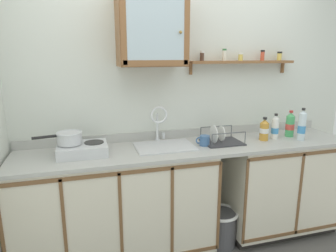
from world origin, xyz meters
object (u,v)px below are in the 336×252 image
mug (204,141)px  saucepan (69,138)px  hot_plate_stove (83,149)px  bottle_opaque_white_1 (275,128)px  sink (164,149)px  bottle_soda_green_3 (290,125)px  wall_cabinet (151,29)px  bottle_water_clear_2 (302,126)px  trash_bin (221,227)px  dish_rack (221,140)px  bottle_juice_amber_0 (264,130)px

mug → saucepan: bearing=177.1°
hot_plate_stove → bottle_opaque_white_1: (1.74, -0.01, 0.06)m
mug → bottle_opaque_white_1: bearing=1.7°
sink → bottle_soda_green_3: sink is taller
sink → saucepan: 0.79m
mug → wall_cabinet: size_ratio=0.21×
mug → hot_plate_stove: bearing=178.0°
bottle_opaque_white_1 → bottle_water_clear_2: (0.21, -0.11, 0.03)m
hot_plate_stove → bottle_opaque_white_1: bottle_opaque_white_1 is taller
hot_plate_stove → trash_bin: bearing=-5.1°
bottle_opaque_white_1 → wall_cabinet: 1.44m
sink → mug: 0.36m
saucepan → mug: size_ratio=2.95×
bottle_opaque_white_1 → dish_rack: bearing=179.0°
dish_rack → trash_bin: size_ratio=0.98×
bottle_juice_amber_0 → mug: (-0.60, -0.01, -0.05)m
bottle_juice_amber_0 → bottle_opaque_white_1: size_ratio=0.90×
hot_plate_stove → bottle_opaque_white_1: size_ratio=1.59×
bottle_opaque_white_1 → mug: bearing=-178.3°
saucepan → bottle_juice_amber_0: 1.72m
bottle_opaque_white_1 → bottle_water_clear_2: 0.23m
trash_bin → dish_rack: bearing=82.0°
mug → wall_cabinet: (-0.43, 0.15, 0.93)m
mug → bottle_water_clear_2: bearing=-5.5°
hot_plate_stove → trash_bin: hot_plate_stove is taller
bottle_water_clear_2 → mug: bearing=174.5°
dish_rack → bottle_soda_green_3: bearing=1.8°
saucepan → bottle_juice_amber_0: bearing=-1.7°
saucepan → dish_rack: size_ratio=1.09×
sink → dish_rack: (0.52, -0.03, 0.05)m
saucepan → bottle_soda_green_3: (2.03, -0.00, -0.03)m
trash_bin → bottle_soda_green_3: bearing=9.4°
bottle_soda_green_3 → wall_cabinet: 1.59m
sink → trash_bin: bearing=-14.9°
saucepan → trash_bin: saucepan is taller
saucepan → bottle_soda_green_3: bottle_soda_green_3 is taller
sink → wall_cabinet: wall_cabinet is taller
hot_plate_stove → wall_cabinet: size_ratio=0.65×
hot_plate_stove → bottle_juice_amber_0: bottle_juice_amber_0 is taller
bottle_juice_amber_0 → trash_bin: 0.99m
hot_plate_stove → dish_rack: size_ratio=1.13×
bottle_juice_amber_0 → sink: bearing=176.5°
saucepan → hot_plate_stove: bearing=-12.3°
sink → wall_cabinet: bearing=131.8°
bottle_water_clear_2 → mug: (-0.93, 0.09, -0.09)m
bottle_soda_green_3 → wall_cabinet: bearing=175.8°
hot_plate_stove → bottle_soda_green_3: bottle_soda_green_3 is taller
hot_plate_stove → saucepan: 0.14m
bottle_juice_amber_0 → wall_cabinet: bearing=171.9°
mug → dish_rack: bearing=9.9°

